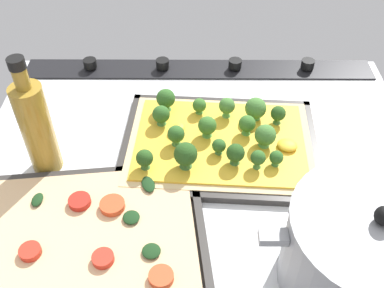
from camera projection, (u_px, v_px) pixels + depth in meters
The scene contains 8 objects.
ground_plane at pixel (200, 188), 75.82cm from camera, with size 77.91×71.64×3.00cm, color silver.
stove_control_panel at pixel (199, 68), 97.76cm from camera, with size 74.79×7.00×2.60cm.
baking_tray_front at pixel (220, 146), 80.47cm from camera, with size 35.90×27.50×1.30cm.
broccoli_pizza at pixel (219, 138), 79.37cm from camera, with size 33.36×24.96×6.16cm.
baking_tray_back at pixel (83, 235), 66.78cm from camera, with size 37.86×28.96×1.30cm.
veggie_pizza_back at pixel (84, 232), 66.30cm from camera, with size 35.21×26.30×1.90cm.
cooking_pot at pixel (367, 253), 57.27cm from camera, with size 28.13×21.34×15.56cm.
oil_bottle at pixel (36, 126), 71.44cm from camera, with size 5.05×5.05×21.48cm.
Camera 1 is at (1.04, 49.71, 56.22)cm, focal length 42.33 mm.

